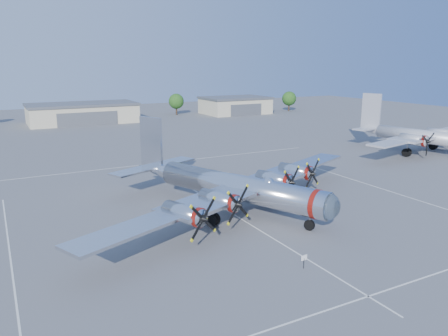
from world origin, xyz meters
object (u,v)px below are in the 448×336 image
tree_far_east (289,99)px  info_placard (304,259)px  hangar_east (235,105)px  twin_engine_east (413,152)px  hangar_center (83,113)px  tree_east (176,101)px  main_bomber_b29 (229,209)px

tree_far_east → info_placard: bearing=-125.7°
hangar_east → tree_far_east: (20.00, -1.96, 1.51)m
twin_engine_east → hangar_center: bearing=111.2°
hangar_center → tree_east: bearing=11.4°
twin_engine_east → hangar_east: bearing=76.4°
info_placard → main_bomber_b29: bearing=78.6°
twin_engine_east → main_bomber_b29: bearing=-176.8°
tree_east → main_bomber_b29: size_ratio=0.16×
hangar_east → tree_far_east: tree_far_east is taller
info_placard → tree_east: bearing=68.0°
main_bomber_b29 → twin_engine_east: (45.90, 12.61, 0.00)m
tree_far_east → main_bomber_b29: bearing=-129.9°
hangar_east → twin_engine_east: hangar_east is taller
tree_east → hangar_east: bearing=-18.5°
tree_far_east → main_bomber_b29: 105.52m
hangar_center → tree_far_east: (68.00, -1.96, 1.51)m
tree_far_east → info_placard: (-69.33, -96.41, -3.41)m
tree_east → main_bomber_b29: tree_east is taller
hangar_center → tree_east: tree_east is taller
hangar_center → main_bomber_b29: size_ratio=0.67×
hangar_east → info_placard: hangar_east is taller
hangar_center → info_placard: bearing=-90.8°
hangar_center → info_placard: hangar_center is taller
hangar_center → twin_engine_east: size_ratio=0.89×
tree_far_east → twin_engine_east: bearing=-107.7°
hangar_east → info_placard: size_ratio=17.80×
tree_east → tree_far_east: bearing=-11.9°
hangar_center → info_placard: size_ratio=24.71×
main_bomber_b29 → hangar_east: bearing=36.7°
tree_east → twin_engine_east: tree_east is taller
tree_east → info_placard: tree_east is taller
main_bomber_b29 → info_placard: size_ratio=36.97×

